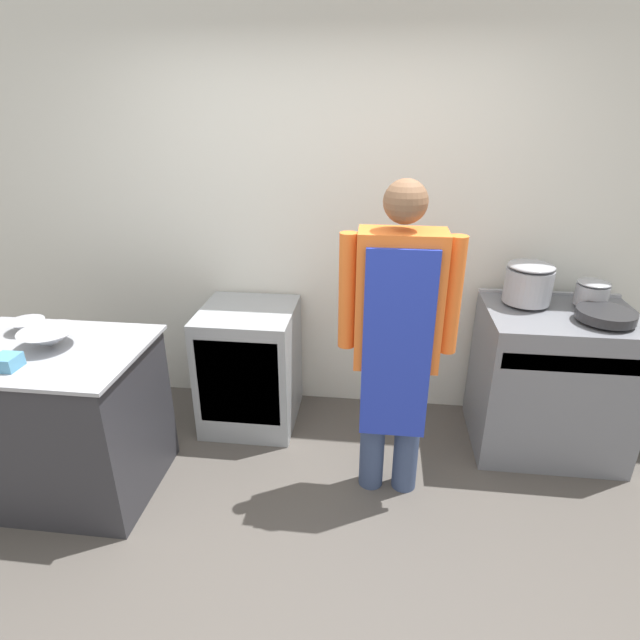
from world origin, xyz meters
name	(u,v)px	position (x,y,z in m)	size (l,w,h in m)	color
ground_plane	(289,587)	(0.00, 0.00, 0.00)	(14.00, 14.00, 0.00)	#4C4742
wall_back	(328,221)	(0.00, 1.68, 1.35)	(8.00, 0.05, 2.70)	silver
prep_counter	(60,420)	(-1.38, 0.53, 0.45)	(1.04, 0.76, 0.89)	#2D2D33
stove	(550,381)	(1.46, 1.27, 0.47)	(0.88, 0.67, 0.95)	slate
fridge_unit	(250,366)	(-0.49, 1.32, 0.42)	(0.61, 0.62, 0.84)	#93999E
person_cook	(397,331)	(0.46, 0.74, 1.00)	(0.61, 0.24, 1.76)	#38476B
mixing_bowl	(49,339)	(-1.35, 0.57, 0.94)	(0.30, 0.30, 0.09)	#9EA0A8
small_bowl	(27,326)	(-1.60, 0.73, 0.92)	(0.19, 0.19, 0.07)	#9EA0A8
plastic_tub	(7,362)	(-1.41, 0.32, 0.92)	(0.11, 0.11, 0.07)	teal
stock_pot	(529,282)	(1.26, 1.38, 1.08)	(0.28, 0.28, 0.25)	#9EA0A8
saute_pan	(606,315)	(1.63, 1.15, 0.97)	(0.32, 0.32, 0.05)	#262628
sauce_pot	(592,292)	(1.63, 1.38, 1.03)	(0.19, 0.19, 0.15)	#9EA0A8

